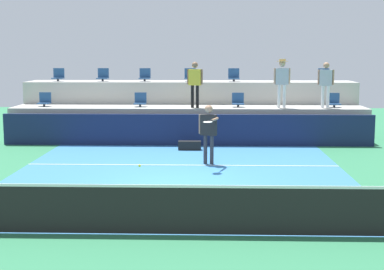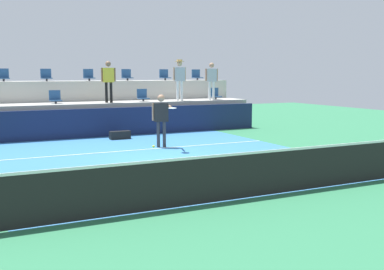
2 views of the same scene
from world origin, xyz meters
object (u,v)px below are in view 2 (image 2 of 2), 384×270
Objects in this scene: stadium_chair_lower_left at (55,98)px; spectator_leaning_on_rail at (108,78)px; stadium_chair_lower_far_right at (215,95)px; stadium_chair_upper_mid_left at (46,76)px; stadium_chair_upper_center at (89,76)px; stadium_chair_lower_right at (143,96)px; stadium_chair_upper_far_right at (197,76)px; tennis_player at (161,115)px; equipment_bag at (120,135)px; stadium_chair_upper_mid_right at (127,76)px; tennis_ball at (154,146)px; spectator_with_hat at (180,75)px; spectator_in_white at (212,78)px; stadium_chair_upper_left at (3,76)px; stadium_chair_upper_right at (165,76)px.

stadium_chair_lower_left is 0.31× the size of spectator_leaning_on_rail.
stadium_chair_lower_left and stadium_chair_lower_far_right have the same top height.
stadium_chair_upper_mid_left is 1.81m from stadium_chair_upper_center.
stadium_chair_upper_far_right is (3.48, 1.80, 0.85)m from stadium_chair_lower_right.
stadium_chair_lower_left is 1.00× the size of stadium_chair_upper_far_right.
stadium_chair_upper_center is 0.30× the size of tennis_player.
stadium_chair_upper_mid_left is at bearing 180.00° from stadium_chair_upper_center.
stadium_chair_lower_far_right is 1.00× the size of stadium_chair_upper_center.
stadium_chair_upper_mid_left is 0.68× the size of equipment_bag.
stadium_chair_upper_mid_right is 7.65× the size of tennis_ball.
tennis_ball is at bearing -94.81° from stadium_chair_upper_center.
stadium_chair_lower_far_right is 0.29× the size of spectator_with_hat.
stadium_chair_upper_mid_right reaches higher than stadium_chair_lower_right.
stadium_chair_lower_left is 7.37m from stadium_chair_upper_far_right.
spectator_with_hat is (1.55, -0.38, 0.87)m from stadium_chair_lower_right.
stadium_chair_lower_right is 3.23m from spectator_in_white.
stadium_chair_upper_right is at bearing 0.00° from stadium_chair_upper_left.
spectator_in_white is (-0.39, -0.38, 0.77)m from stadium_chair_lower_far_right.
stadium_chair_lower_right is at bearing -134.51° from stadium_chair_upper_right.
spectator_with_hat is at bearing -17.60° from stadium_chair_upper_left.
spectator_in_white is at bearing 20.33° from equipment_bag.
stadium_chair_lower_left is at bearing 118.62° from tennis_player.
stadium_chair_upper_left is 3.49m from stadium_chair_upper_center.
stadium_chair_lower_right is 8.49m from tennis_ball.
equipment_bag is at bearing -64.00° from stadium_chair_upper_mid_left.
spectator_in_white is (-0.36, -2.18, -0.08)m from stadium_chair_upper_far_right.
stadium_chair_upper_right is at bearing 0.00° from stadium_chair_upper_mid_left.
spectator_in_white reaches higher than tennis_ball.
stadium_chair_lower_far_right is 5.17m from spectator_leaning_on_rail.
stadium_chair_lower_far_right is 1.00× the size of stadium_chair_upper_right.
stadium_chair_lower_right is 0.32× the size of spectator_in_white.
stadium_chair_lower_right is 1.00× the size of stadium_chair_upper_mid_right.
stadium_chair_upper_mid_right is at bearing 92.93° from stadium_chair_lower_right.
stadium_chair_upper_mid_left is 4.92m from equipment_bag.
stadium_chair_upper_mid_right is at bearing 180.00° from stadium_chair_upper_right.
stadium_chair_lower_far_right is 0.32× the size of spectator_in_white.
spectator_leaning_on_rail reaches higher than stadium_chair_lower_left.
stadium_chair_lower_left reaches higher than tennis_ball.
stadium_chair_upper_center is 0.68× the size of equipment_bag.
stadium_chair_upper_left is at bearing 123.37° from tennis_player.
stadium_chair_lower_left is 4.05m from stadium_chair_upper_mid_right.
stadium_chair_upper_left and stadium_chair_upper_right have the same top height.
stadium_chair_upper_right reaches higher than stadium_chair_lower_far_right.
spectator_leaning_on_rail is (-1.58, -0.38, 0.78)m from stadium_chair_lower_right.
stadium_chair_upper_far_right is at bearing 48.58° from spectator_with_hat.
stadium_chair_upper_mid_left and stadium_chair_upper_far_right have the same top height.
spectator_leaning_on_rail is (2.04, -0.38, 0.78)m from stadium_chair_lower_left.
stadium_chair_lower_left is 5.34m from tennis_player.
stadium_chair_upper_mid_right is at bearing 55.69° from spectator_leaning_on_rail.
stadium_chair_upper_mid_right is at bearing 0.00° from stadium_chair_upper_mid_left.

